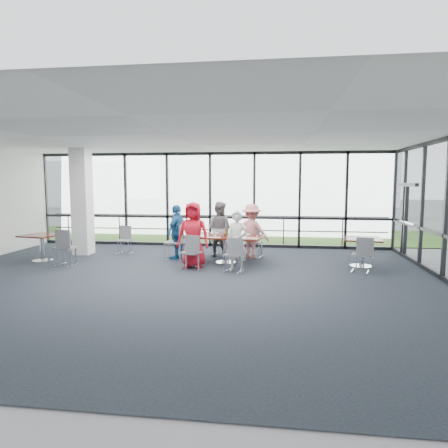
# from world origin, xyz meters

# --- Properties ---
(floor) EXTENTS (12.00, 10.00, 0.02)m
(floor) POSITION_xyz_m (0.00, 0.00, -0.01)
(floor) COLOR black
(floor) RESTS_ON ground
(ceiling) EXTENTS (12.00, 10.00, 0.04)m
(ceiling) POSITION_xyz_m (0.00, 0.00, 3.20)
(ceiling) COLOR white
(ceiling) RESTS_ON ground
(wall_front) EXTENTS (12.00, 0.10, 3.20)m
(wall_front) POSITION_xyz_m (0.00, -5.00, 1.60)
(wall_front) COLOR silver
(wall_front) RESTS_ON ground
(curtain_wall_back) EXTENTS (12.00, 0.10, 3.20)m
(curtain_wall_back) POSITION_xyz_m (0.00, 5.00, 1.60)
(curtain_wall_back) COLOR white
(curtain_wall_back) RESTS_ON ground
(exit_door) EXTENTS (0.12, 1.60, 2.10)m
(exit_door) POSITION_xyz_m (6.00, 3.75, 1.05)
(exit_door) COLOR black
(exit_door) RESTS_ON ground
(structural_column) EXTENTS (0.50, 0.50, 3.20)m
(structural_column) POSITION_xyz_m (-3.60, 3.00, 1.60)
(structural_column) COLOR white
(structural_column) RESTS_ON ground
(apron) EXTENTS (80.00, 70.00, 0.02)m
(apron) POSITION_xyz_m (0.00, 10.00, -0.02)
(apron) COLOR slate
(apron) RESTS_ON ground
(grass_strip) EXTENTS (80.00, 5.00, 0.01)m
(grass_strip) POSITION_xyz_m (0.00, 8.00, 0.01)
(grass_strip) COLOR #355D1E
(grass_strip) RESTS_ON ground
(hangar_main) EXTENTS (24.00, 10.00, 6.00)m
(hangar_main) POSITION_xyz_m (4.00, 32.00, 3.00)
(hangar_main) COLOR white
(hangar_main) RESTS_ON ground
(hangar_aux) EXTENTS (10.00, 6.00, 4.00)m
(hangar_aux) POSITION_xyz_m (-18.00, 28.00, 2.00)
(hangar_aux) COLOR white
(hangar_aux) RESTS_ON ground
(guard_rail) EXTENTS (12.00, 0.06, 0.06)m
(guard_rail) POSITION_xyz_m (0.00, 5.60, 0.50)
(guard_rail) COLOR #2D2D33
(guard_rail) RESTS_ON ground
(main_table) EXTENTS (2.20, 1.47, 0.75)m
(main_table) POSITION_xyz_m (0.89, 2.21, 0.63)
(main_table) COLOR #3A1B11
(main_table) RESTS_ON ground
(side_table_left) EXTENTS (1.08, 1.08, 0.75)m
(side_table_left) POSITION_xyz_m (-4.19, 1.77, 0.64)
(side_table_left) COLOR #3A1B11
(side_table_left) RESTS_ON ground
(side_table_right) EXTENTS (1.02, 1.02, 0.75)m
(side_table_right) POSITION_xyz_m (4.46, 2.19, 0.64)
(side_table_right) COLOR #3A1B11
(side_table_right) RESTS_ON ground
(diner_near_left) EXTENTS (0.85, 0.58, 1.69)m
(diner_near_left) POSITION_xyz_m (0.14, 1.54, 0.85)
(diner_near_left) COLOR red
(diner_near_left) RESTS_ON ground
(diner_near_right) EXTENTS (0.64, 0.54, 1.51)m
(diner_near_right) POSITION_xyz_m (1.30, 1.23, 0.75)
(diner_near_right) COLOR silver
(diner_near_right) RESTS_ON ground
(diner_far_left) EXTENTS (0.91, 0.73, 1.62)m
(diner_far_left) POSITION_xyz_m (0.58, 3.17, 0.81)
(diner_far_left) COLOR slate
(diner_far_left) RESTS_ON ground
(diner_far_right) EXTENTS (1.13, 0.80, 1.58)m
(diner_far_right) POSITION_xyz_m (1.55, 2.98, 0.79)
(diner_far_right) COLOR #D0777A
(diner_far_right) RESTS_ON ground
(diner_end) EXTENTS (0.75, 1.02, 1.56)m
(diner_end) POSITION_xyz_m (-0.54, 2.55, 0.78)
(diner_end) COLOR #1E5A93
(diner_end) RESTS_ON ground
(chair_main_nl) EXTENTS (0.55, 0.55, 0.87)m
(chair_main_nl) POSITION_xyz_m (0.14, 1.25, 0.44)
(chair_main_nl) COLOR slate
(chair_main_nl) RESTS_ON ground
(chair_main_nr) EXTENTS (0.52, 0.52, 0.85)m
(chair_main_nr) POSITION_xyz_m (1.23, 1.18, 0.42)
(chair_main_nr) COLOR slate
(chair_main_nr) RESTS_ON ground
(chair_main_fl) EXTENTS (0.56, 0.56, 0.94)m
(chair_main_fl) POSITION_xyz_m (0.59, 3.27, 0.47)
(chair_main_fl) COLOR slate
(chair_main_fl) RESTS_ON ground
(chair_main_fr) EXTENTS (0.52, 0.52, 0.88)m
(chair_main_fr) POSITION_xyz_m (1.62, 3.15, 0.44)
(chair_main_fr) COLOR slate
(chair_main_fr) RESTS_ON ground
(chair_main_end) EXTENTS (0.48, 0.48, 0.98)m
(chair_main_end) POSITION_xyz_m (-0.62, 2.50, 0.49)
(chair_main_end) COLOR slate
(chair_main_end) RESTS_ON ground
(chair_spare_la) EXTENTS (0.54, 0.54, 0.95)m
(chair_spare_la) POSITION_xyz_m (-3.21, 1.30, 0.48)
(chair_spare_la) COLOR slate
(chair_spare_la) RESTS_ON ground
(chair_spare_lb) EXTENTS (0.46, 0.46, 0.83)m
(chair_spare_lb) POSITION_xyz_m (-2.37, 3.18, 0.41)
(chair_spare_lb) COLOR slate
(chair_spare_lb) RESTS_ON ground
(chair_spare_r) EXTENTS (0.53, 0.53, 0.86)m
(chair_spare_r) POSITION_xyz_m (4.30, 1.54, 0.43)
(chair_spare_r) COLOR slate
(chair_spare_r) RESTS_ON ground
(plate_nl) EXTENTS (0.25, 0.25, 0.01)m
(plate_nl) POSITION_xyz_m (0.25, 1.97, 0.76)
(plate_nl) COLOR white
(plate_nl) RESTS_ON main_table
(plate_nr) EXTENTS (0.26, 0.26, 0.01)m
(plate_nr) POSITION_xyz_m (1.48, 1.75, 0.76)
(plate_nr) COLOR white
(plate_nr) RESTS_ON main_table
(plate_fl) EXTENTS (0.24, 0.24, 0.01)m
(plate_fl) POSITION_xyz_m (0.51, 2.66, 0.76)
(plate_fl) COLOR white
(plate_fl) RESTS_ON main_table
(plate_fr) EXTENTS (0.24, 0.24, 0.01)m
(plate_fr) POSITION_xyz_m (1.44, 2.49, 0.76)
(plate_fr) COLOR white
(plate_fr) RESTS_ON main_table
(plate_end) EXTENTS (0.24, 0.24, 0.01)m
(plate_end) POSITION_xyz_m (-0.01, 2.37, 0.76)
(plate_end) COLOR white
(plate_end) RESTS_ON main_table
(tumbler_a) EXTENTS (0.07, 0.07, 0.14)m
(tumbler_a) POSITION_xyz_m (0.64, 1.97, 0.82)
(tumbler_a) COLOR white
(tumbler_a) RESTS_ON main_table
(tumbler_b) EXTENTS (0.07, 0.07, 0.14)m
(tumbler_b) POSITION_xyz_m (1.20, 1.94, 0.82)
(tumbler_b) COLOR white
(tumbler_b) RESTS_ON main_table
(tumbler_c) EXTENTS (0.07, 0.07, 0.13)m
(tumbler_c) POSITION_xyz_m (1.02, 2.45, 0.82)
(tumbler_c) COLOR white
(tumbler_c) RESTS_ON main_table
(tumbler_d) EXTENTS (0.07, 0.07, 0.14)m
(tumbler_d) POSITION_xyz_m (0.14, 2.23, 0.82)
(tumbler_d) COLOR white
(tumbler_d) RESTS_ON main_table
(menu_a) EXTENTS (0.30, 0.22, 0.00)m
(menu_a) POSITION_xyz_m (0.66, 1.81, 0.75)
(menu_a) COLOR silver
(menu_a) RESTS_ON main_table
(menu_b) EXTENTS (0.36, 0.36, 0.00)m
(menu_b) POSITION_xyz_m (1.68, 1.79, 0.75)
(menu_b) COLOR silver
(menu_b) RESTS_ON main_table
(menu_c) EXTENTS (0.32, 0.24, 0.00)m
(menu_c) POSITION_xyz_m (1.10, 2.54, 0.75)
(menu_c) COLOR silver
(menu_c) RESTS_ON main_table
(condiment_caddy) EXTENTS (0.10, 0.07, 0.04)m
(condiment_caddy) POSITION_xyz_m (0.90, 2.30, 0.77)
(condiment_caddy) COLOR black
(condiment_caddy) RESTS_ON main_table
(ketchup_bottle) EXTENTS (0.06, 0.06, 0.18)m
(ketchup_bottle) POSITION_xyz_m (0.90, 2.28, 0.84)
(ketchup_bottle) COLOR #B1341A
(ketchup_bottle) RESTS_ON main_table
(green_bottle) EXTENTS (0.05, 0.05, 0.20)m
(green_bottle) POSITION_xyz_m (0.94, 2.23, 0.85)
(green_bottle) COLOR #1D6F37
(green_bottle) RESTS_ON main_table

